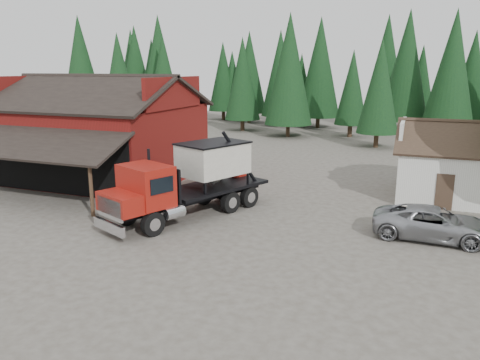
% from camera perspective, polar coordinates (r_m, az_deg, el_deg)
% --- Properties ---
extents(ground, '(120.00, 120.00, 0.00)m').
position_cam_1_polar(ground, '(21.05, -8.95, -7.71)').
color(ground, '#4D473C').
rests_on(ground, ground).
extents(red_barn, '(12.80, 13.63, 7.18)m').
position_cam_1_polar(red_barn, '(34.42, -16.76, 4.81)').
color(red_barn, maroon).
rests_on(red_barn, ground).
extents(farmhouse, '(8.60, 6.42, 4.65)m').
position_cam_1_polar(farmhouse, '(30.58, 26.39, 0.98)').
color(farmhouse, silver).
rests_on(farmhouse, ground).
extents(conifer_backdrop, '(76.00, 16.00, 16.00)m').
position_cam_1_polar(conifer_backdrop, '(60.20, 11.60, 6.03)').
color(conifer_backdrop, black).
rests_on(conifer_backdrop, ground).
extents(near_pine_a, '(4.40, 4.40, 11.40)m').
position_cam_1_polar(near_pine_a, '(55.16, -14.54, 11.89)').
color(near_pine_a, '#382619').
rests_on(near_pine_a, ground).
extents(near_pine_b, '(3.96, 3.96, 10.40)m').
position_cam_1_polar(near_pine_b, '(47.07, 16.67, 10.93)').
color(near_pine_b, '#382619').
rests_on(near_pine_b, ground).
extents(near_pine_d, '(5.28, 5.28, 13.40)m').
position_cam_1_polar(near_pine_d, '(52.78, 6.03, 13.27)').
color(near_pine_d, '#382619').
rests_on(near_pine_d, ground).
extents(feed_truck, '(6.06, 9.75, 4.30)m').
position_cam_1_polar(feed_truck, '(24.23, -6.12, 0.19)').
color(feed_truck, black).
rests_on(feed_truck, ground).
extents(silver_car, '(5.35, 2.59, 1.47)m').
position_cam_1_polar(silver_car, '(22.90, 22.54, -4.90)').
color(silver_car, '#989A9F').
rests_on(silver_car, ground).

